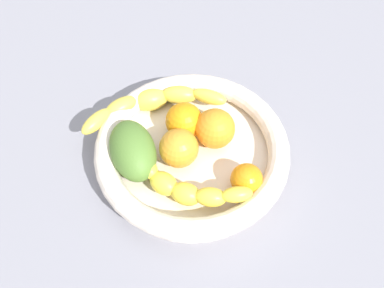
% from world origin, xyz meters
% --- Properties ---
extents(kitchen_counter, '(1.20, 1.20, 0.03)m').
position_xyz_m(kitchen_counter, '(0.00, 0.00, 0.01)').
color(kitchen_counter, gray).
rests_on(kitchen_counter, ground).
extents(fruit_bowl, '(0.32, 0.32, 0.06)m').
position_xyz_m(fruit_bowl, '(0.00, 0.00, 0.06)').
color(fruit_bowl, beige).
rests_on(fruit_bowl, kitchen_counter).
extents(banana_draped_left, '(0.24, 0.08, 0.04)m').
position_xyz_m(banana_draped_left, '(0.01, -0.07, 0.08)').
color(banana_draped_left, yellow).
rests_on(banana_draped_left, fruit_bowl).
extents(banana_draped_right, '(0.21, 0.18, 0.05)m').
position_xyz_m(banana_draped_right, '(-0.10, 0.06, 0.08)').
color(banana_draped_right, yellow).
rests_on(banana_draped_right, fruit_bowl).
extents(orange_front, '(0.06, 0.06, 0.06)m').
position_xyz_m(orange_front, '(-0.02, -0.02, 0.09)').
color(orange_front, orange).
rests_on(orange_front, fruit_bowl).
extents(orange_mid_left, '(0.07, 0.07, 0.07)m').
position_xyz_m(orange_mid_left, '(0.02, 0.04, 0.09)').
color(orange_mid_left, orange).
rests_on(orange_mid_left, fruit_bowl).
extents(orange_mid_right, '(0.05, 0.05, 0.05)m').
position_xyz_m(orange_mid_right, '(0.10, -0.02, 0.08)').
color(orange_mid_right, orange).
rests_on(orange_mid_right, fruit_bowl).
extents(orange_rear, '(0.06, 0.06, 0.06)m').
position_xyz_m(orange_rear, '(-0.03, 0.04, 0.09)').
color(orange_rear, orange).
rests_on(orange_rear, fruit_bowl).
extents(mango_green, '(0.13, 0.13, 0.07)m').
position_xyz_m(mango_green, '(-0.08, -0.05, 0.09)').
color(mango_green, '#537C31').
rests_on(mango_green, fruit_bowl).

